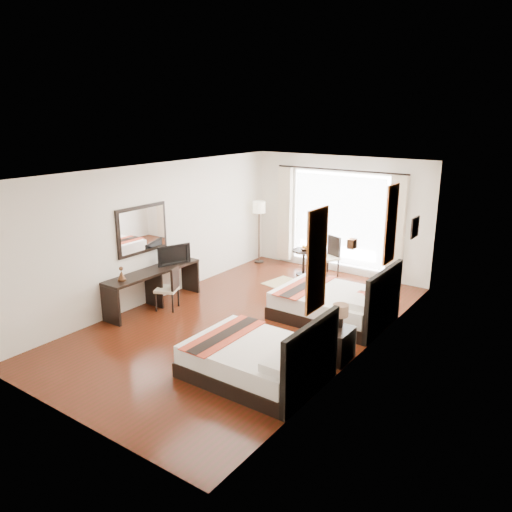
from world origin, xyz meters
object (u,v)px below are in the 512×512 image
Objects in this scene: bed_far at (335,304)px; bed_near at (258,360)px; desk_chair at (168,296)px; television at (173,254)px; side_table at (304,262)px; fruit_bowl at (305,249)px; console_desk at (154,288)px; table_lamp at (340,312)px; floor_lamp at (259,211)px; vase at (331,331)px; window_chair at (328,264)px; nightstand at (336,344)px.

bed_near is at bearing -88.95° from bed_far.
bed_far is 3.27m from desk_chair.
television is at bearing -82.28° from desk_chair.
bed_near is 4.93m from side_table.
fruit_bowl is (-1.78, 1.94, 0.35)m from bed_far.
bed_near is 0.89× the size of console_desk.
table_lamp is 5.39m from floor_lamp.
side_table is (1.43, 2.91, -0.65)m from television.
desk_chair reaches higher than side_table.
table_lamp is 0.35m from vase.
bed_near is at bearing -18.41° from console_desk.
television is 3.31m from side_table.
side_table is at bearing 125.34° from vase.
table_lamp is at bearing -61.44° from bed_far.
table_lamp is at bearing -52.39° from side_table.
floor_lamp is 2.56× the size of side_table.
table_lamp is at bearing 52.06° from window_chair.
television is 3.18m from floor_lamp.
bed_near is 4.91m from fruit_bowl.
bed_near reaches higher than console_desk.
vase is 0.06× the size of console_desk.
window_chair is (1.96, 3.73, -0.09)m from console_desk.
bed_far is 5.19× the size of table_lamp.
bed_near is 1.22m from vase.
desk_chair is at bearing -108.09° from side_table.
side_table is (-2.55, 3.41, 0.05)m from nightstand.
table_lamp reaches higher than nightstand.
side_table is at bearing 126.76° from nightstand.
side_table is 0.57m from window_chair.
desk_chair reaches higher than fruit_bowl.
bed_far is 1.80m from vase.
vase is at bearing -90.96° from nightstand.
floor_lamp is 1.68× the size of window_chair.
television is 3.26m from fruit_bowl.
side_table is at bearing 127.61° from table_lamp.
bed_near is 5.94m from floor_lamp.
television is at bearing -163.76° from bed_far.
bed_far is 1.28× the size of floor_lamp.
side_table is at bearing -9.37° from floor_lamp.
bed_far reaches higher than nightstand.
side_table is at bearing 112.22° from bed_near.
window_chair reaches higher than table_lamp.
console_desk is 3.54× the size of side_table.
table_lamp is at bearing 61.25° from bed_near.
floor_lamp is at bearing 124.71° from bed_near.
floor_lamp reaches higher than table_lamp.
side_table is (1.46, -0.24, -1.04)m from floor_lamp.
fruit_bowl is (-2.51, 3.57, 0.09)m from vase.
bed_far is at bearing 114.13° from vase.
television is (-3.25, -0.95, 0.66)m from bed_far.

